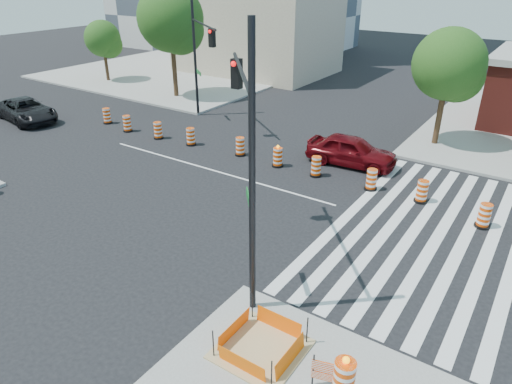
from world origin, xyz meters
TOP-DOWN VIEW (x-y plane):
  - ground at (0.00, 0.00)m, footprint 120.00×120.00m
  - sidewalk_nw at (-18.00, 18.00)m, footprint 22.00×22.00m
  - crosswalk_east at (10.95, 0.00)m, footprint 6.75×13.50m
  - lane_centerline at (0.00, 0.00)m, footprint 14.00×0.12m
  - excavation_pit at (9.00, -9.00)m, footprint 2.20×2.20m
  - beige_midrise at (-12.00, 22.00)m, footprint 14.00×10.00m
  - red_coupe at (5.63, 4.67)m, footprint 4.81×2.20m
  - dark_suv at (-15.72, -0.44)m, footprint 5.71×3.35m
  - signal_pole_se at (6.68, -6.34)m, footprint 4.17×4.88m
  - signal_pole_nw at (-5.66, 6.08)m, footprint 4.93×3.79m
  - pit_drum at (11.44, -9.16)m, footprint 0.65×0.65m
  - barricade at (11.04, -9.14)m, footprint 0.82×0.28m
  - tree_north_a at (-20.66, 10.57)m, footprint 3.18×3.15m
  - tree_north_b at (-11.58, 9.88)m, footprint 4.98×4.98m
  - tree_north_c at (8.58, 10.23)m, footprint 3.91×3.91m
  - median_drum_0 at (-10.76, 2.22)m, footprint 0.60×0.60m
  - median_drum_1 at (-8.36, 1.83)m, footprint 0.60×0.60m
  - median_drum_2 at (-5.77, 1.96)m, footprint 0.60×0.60m
  - median_drum_3 at (-3.36, 2.21)m, footprint 0.60×0.60m
  - median_drum_4 at (-0.00, 2.51)m, footprint 0.60×0.60m
  - median_drum_5 at (2.55, 2.33)m, footprint 0.60×0.60m
  - median_drum_6 at (4.78, 2.35)m, footprint 0.60×0.60m
  - median_drum_7 at (7.65, 2.40)m, footprint 0.60×0.60m
  - median_drum_8 at (9.97, 2.46)m, footprint 0.60×0.60m
  - median_drum_9 at (12.67, 1.63)m, footprint 0.60×0.60m

SIDE VIEW (x-z plane):
  - ground at x=0.00m, z-range 0.00..0.00m
  - lane_centerline at x=0.00m, z-range 0.00..0.01m
  - crosswalk_east at x=10.95m, z-range 0.00..0.01m
  - sidewalk_nw at x=-18.00m, z-range 0.00..0.15m
  - excavation_pit at x=9.00m, z-range -0.23..0.67m
  - median_drum_0 at x=-10.76m, z-range -0.03..0.99m
  - median_drum_1 at x=-8.36m, z-range -0.03..0.99m
  - median_drum_2 at x=-5.77m, z-range -0.03..0.99m
  - median_drum_3 at x=-3.36m, z-range -0.03..0.99m
  - median_drum_4 at x=0.00m, z-range -0.03..0.99m
  - median_drum_6 at x=4.78m, z-range -0.03..0.99m
  - median_drum_7 at x=7.65m, z-range -0.03..0.99m
  - median_drum_8 at x=9.97m, z-range -0.03..0.99m
  - median_drum_9 at x=12.67m, z-range -0.03..0.99m
  - median_drum_5 at x=2.55m, z-range -0.10..1.08m
  - pit_drum at x=11.44m, z-range 0.04..1.33m
  - barricade at x=11.04m, z-range 0.20..1.20m
  - dark_suv at x=-15.72m, z-range 0.00..1.49m
  - red_coupe at x=5.63m, z-range 0.00..1.60m
  - tree_north_a at x=-20.66m, z-range 0.91..6.26m
  - tree_north_c at x=8.58m, z-range 1.14..7.78m
  - signal_pole_nw at x=-5.66m, z-range 0.91..8.95m
  - beige_midrise at x=-12.00m, z-range 0.00..10.00m
  - signal_pole_se at x=6.68m, z-range 0.93..9.24m
  - tree_north_b at x=-11.58m, z-range 1.45..9.93m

